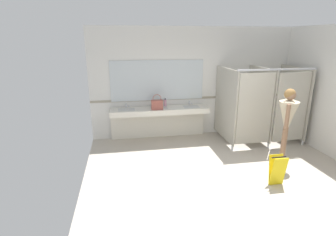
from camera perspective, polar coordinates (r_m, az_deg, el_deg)
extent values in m
cube|color=#B2A899|center=(5.18, 15.76, -15.13)|extent=(5.83, 6.62, 0.10)
cube|color=silver|center=(7.37, 6.45, 7.70)|extent=(5.83, 0.12, 2.95)
cube|color=#9E937F|center=(7.39, 6.48, 4.37)|extent=(5.83, 0.01, 0.06)
cube|color=silver|center=(6.93, -1.88, 1.64)|extent=(2.58, 0.55, 0.14)
cube|color=silver|center=(7.28, -2.11, -1.24)|extent=(2.58, 0.08, 0.75)
cube|color=beige|center=(6.83, -9.00, 1.39)|extent=(0.42, 0.30, 0.11)
cylinder|color=silver|center=(7.01, -9.08, 2.68)|extent=(0.04, 0.04, 0.11)
cylinder|color=silver|center=(6.95, -9.09, 2.93)|extent=(0.03, 0.11, 0.03)
sphere|color=silver|center=(7.03, -8.51, 2.53)|extent=(0.04, 0.04, 0.04)
cube|color=beige|center=(6.90, -1.85, 1.74)|extent=(0.42, 0.30, 0.11)
cylinder|color=silver|center=(7.08, -2.11, 3.01)|extent=(0.04, 0.04, 0.11)
cylinder|color=silver|center=(7.01, -2.05, 3.26)|extent=(0.03, 0.11, 0.03)
sphere|color=silver|center=(7.10, -1.56, 2.86)|extent=(0.04, 0.04, 0.04)
cube|color=beige|center=(7.07, 5.07, 2.05)|extent=(0.42, 0.30, 0.11)
cylinder|color=silver|center=(7.24, 4.65, 3.29)|extent=(0.04, 0.04, 0.11)
cylinder|color=silver|center=(7.18, 4.77, 3.54)|extent=(0.03, 0.11, 0.03)
sphere|color=silver|center=(7.28, 5.16, 3.14)|extent=(0.04, 0.04, 0.04)
cube|color=silver|center=(7.05, -2.27, 8.14)|extent=(2.48, 0.02, 1.06)
cube|color=#B2AD9E|center=(6.93, 12.31, 3.05)|extent=(0.03, 1.37, 1.82)
cylinder|color=silver|center=(6.68, 13.79, -6.32)|extent=(0.05, 0.05, 0.12)
cube|color=#B2AD9E|center=(7.34, 19.29, 3.26)|extent=(0.03, 1.37, 1.82)
cylinder|color=silver|center=(7.11, 20.93, -5.54)|extent=(0.05, 0.05, 0.12)
cube|color=#B2AD9E|center=(7.85, 25.44, 3.40)|extent=(0.03, 1.37, 1.82)
cylinder|color=silver|center=(7.64, 27.16, -4.79)|extent=(0.05, 0.05, 0.12)
cube|color=#B2AD9E|center=(6.56, 18.34, 1.79)|extent=(0.88, 0.03, 1.72)
cube|color=#B2AD9E|center=(7.06, 25.23, 2.06)|extent=(0.88, 0.11, 1.72)
cube|color=#B7BABF|center=(6.64, 22.79, 9.69)|extent=(1.98, 0.04, 0.04)
cylinder|color=#8C664C|center=(6.32, 23.81, -5.29)|extent=(0.11, 0.11, 0.82)
cylinder|color=#8C664C|center=(6.15, 23.73, -5.88)|extent=(0.11, 0.11, 0.82)
cone|color=beige|center=(6.04, 24.48, 0.04)|extent=(0.56, 0.56, 0.70)
cube|color=beige|center=(5.96, 24.85, 2.98)|extent=(0.39, 0.45, 0.10)
cylinder|color=#8C664C|center=(6.26, 24.66, 1.42)|extent=(0.08, 0.08, 0.52)
cylinder|color=#8C664C|center=(5.77, 24.49, 0.23)|extent=(0.08, 0.08, 0.52)
sphere|color=#8C664C|center=(5.93, 25.05, 4.58)|extent=(0.22, 0.22, 0.22)
sphere|color=olive|center=(5.92, 24.98, 4.73)|extent=(0.23, 0.23, 0.23)
cube|color=#934C42|center=(6.74, -2.39, 2.89)|extent=(0.29, 0.15, 0.25)
torus|color=#934C42|center=(6.70, -2.41, 4.24)|extent=(0.22, 0.02, 0.22)
cylinder|color=#D899B2|center=(7.08, -0.60, 3.29)|extent=(0.07, 0.07, 0.18)
cylinder|color=black|center=(7.05, -0.60, 4.13)|extent=(0.03, 0.03, 0.04)
cube|color=yellow|center=(5.33, 22.88, -10.69)|extent=(0.28, 0.10, 0.58)
cube|color=yellow|center=(5.40, 22.37, -10.28)|extent=(0.28, 0.10, 0.58)
cylinder|color=black|center=(5.25, 22.96, -7.84)|extent=(0.28, 0.02, 0.02)
cylinder|color=#B7BABF|center=(5.64, 10.95, -11.33)|extent=(0.14, 0.14, 0.01)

